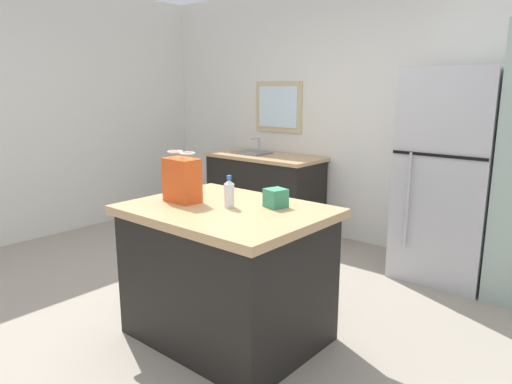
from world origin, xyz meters
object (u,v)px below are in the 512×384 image
Objects in this scene: refrigerator at (451,176)px; bottle at (229,193)px; kitchen_island at (227,273)px; shopping_bag at (182,180)px; small_box at (276,198)px.

bottle is (-0.74, -2.02, 0.09)m from refrigerator.
shopping_bag reaches higher than kitchen_island.
bottle is at bearing 15.25° from shopping_bag.
refrigerator is at bearing 69.64° from kitchen_island.
kitchen_island is at bearing -139.06° from small_box.
kitchen_island is 0.55m from bottle.
shopping_bag is 1.63× the size of bottle.
bottle reaches higher than kitchen_island.
kitchen_island is 6.10× the size of bottle.
kitchen_island is at bearing 14.00° from shopping_bag.
refrigerator is 2.15m from bottle.
refrigerator is 14.85× the size of small_box.
small_box is 0.30m from bottle.
refrigerator reaches higher than shopping_bag.
small_box is (0.57, 0.29, -0.09)m from shopping_bag.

